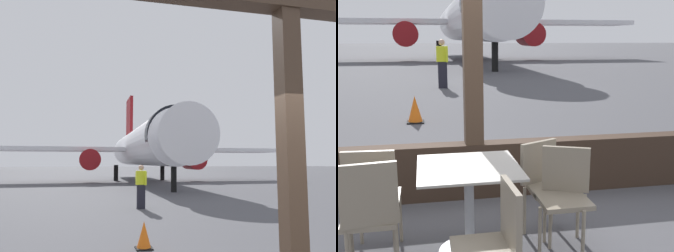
{
  "view_description": "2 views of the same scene",
  "coord_description": "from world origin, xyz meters",
  "views": [
    {
      "loc": [
        -1.95,
        -3.01,
        1.83
      ],
      "look_at": [
        2.97,
        17.87,
        4.12
      ],
      "focal_mm": 36.65,
      "sensor_mm": 36.0,
      "label": 1
    },
    {
      "loc": [
        -0.53,
        -4.49,
        1.77
      ],
      "look_at": [
        0.17,
        -0.97,
        1.01
      ],
      "focal_mm": 44.37,
      "sensor_mm": 36.0,
      "label": 2
    }
  ],
  "objects": [
    {
      "name": "ground_plane",
      "position": [
        0.0,
        40.0,
        0.0
      ],
      "size": [
        220.0,
        220.0,
        0.0
      ],
      "primitive_type": "plane",
      "color": "#4C4C51"
    },
    {
      "name": "airplane",
      "position": [
        3.33,
        28.94,
        3.37
      ],
      "size": [
        28.03,
        29.31,
        10.2
      ],
      "color": "silver",
      "rests_on": "ground"
    },
    {
      "name": "window_frame",
      "position": [
        0.0,
        0.0,
        1.3
      ],
      "size": [
        7.8,
        0.24,
        3.62
      ],
      "color": "#38281E",
      "rests_on": "ground"
    },
    {
      "name": "cafe_chair_aisle_left",
      "position": [
        0.52,
        -1.06,
        0.52
      ],
      "size": [
        0.51,
        0.51,
        0.85
      ],
      "color": "gray",
      "rests_on": "ground"
    },
    {
      "name": "traffic_cone",
      "position": [
        -0.73,
        4.43,
        0.27
      ],
      "size": [
        0.36,
        0.36,
        0.58
      ],
      "color": "orange",
      "rests_on": "ground"
    },
    {
      "name": "cafe_chair_aisle_right",
      "position": [
        -0.95,
        -1.54,
        0.55
      ],
      "size": [
        0.43,
        0.43,
        0.93
      ],
      "color": "gray",
      "rests_on": "ground"
    },
    {
      "name": "cafe_chair_side_extra",
      "position": [
        0.59,
        -1.38,
        0.54
      ],
      "size": [
        0.5,
        0.5,
        0.88
      ],
      "color": "gray",
      "rests_on": "ground"
    },
    {
      "name": "cafe_chair_window_left",
      "position": [
        -0.12,
        -2.1,
        0.53
      ],
      "size": [
        0.41,
        0.41,
        0.88
      ],
      "color": "gray",
      "rests_on": "ground"
    },
    {
      "name": "dining_table",
      "position": [
        -0.2,
        -1.29,
        0.45
      ],
      "size": [
        0.81,
        0.81,
        0.76
      ],
      "color": "#ADA89E",
      "rests_on": "ground"
    },
    {
      "name": "ground_crew_worker",
      "position": [
        0.17,
        10.71,
        0.9
      ],
      "size": [
        0.4,
        0.45,
        1.74
      ],
      "color": "black",
      "rests_on": "ground"
    },
    {
      "name": "cafe_chair_window_right",
      "position": [
        -0.96,
        -1.21,
        0.56
      ],
      "size": [
        0.41,
        0.41,
        0.93
      ],
      "color": "gray",
      "rests_on": "ground"
    }
  ]
}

